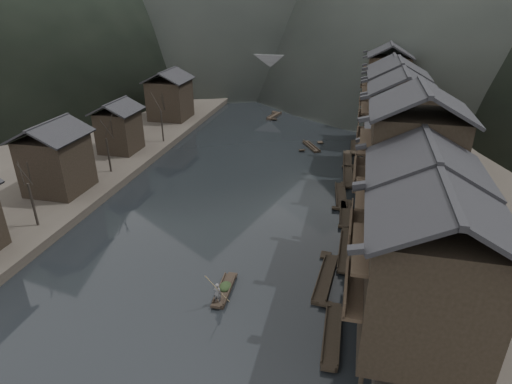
% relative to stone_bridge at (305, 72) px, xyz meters
% --- Properties ---
extents(water, '(300.00, 300.00, 0.00)m').
position_rel_stone_bridge_xyz_m(water, '(0.00, -72.00, -5.11)').
color(water, black).
rests_on(water, ground).
extents(right_bank, '(40.00, 200.00, 1.80)m').
position_rel_stone_bridge_xyz_m(right_bank, '(35.00, -32.00, -4.21)').
color(right_bank, '#2D2823').
rests_on(right_bank, ground).
extents(left_bank, '(40.00, 200.00, 1.20)m').
position_rel_stone_bridge_xyz_m(left_bank, '(-35.00, -32.00, -4.51)').
color(left_bank, '#2D2823').
rests_on(left_bank, ground).
extents(stilt_houses, '(9.00, 67.60, 15.93)m').
position_rel_stone_bridge_xyz_m(stilt_houses, '(17.28, -52.80, 3.69)').
color(stilt_houses, black).
rests_on(stilt_houses, ground).
extents(left_houses, '(8.10, 53.20, 8.73)m').
position_rel_stone_bridge_xyz_m(left_houses, '(-20.50, -51.88, 0.55)').
color(left_houses, black).
rests_on(left_houses, left_bank).
extents(bare_trees, '(3.49, 43.50, 6.97)m').
position_rel_stone_bridge_xyz_m(bare_trees, '(-17.00, -62.64, 1.11)').
color(bare_trees, black).
rests_on(bare_trees, left_bank).
extents(moored_sampans, '(2.98, 47.65, 0.47)m').
position_rel_stone_bridge_xyz_m(moored_sampans, '(12.10, -56.97, -4.91)').
color(moored_sampans, black).
rests_on(moored_sampans, water).
extents(midriver_boats, '(11.85, 21.74, 0.44)m').
position_rel_stone_bridge_xyz_m(midriver_boats, '(1.46, -29.16, -4.91)').
color(midriver_boats, black).
rests_on(midriver_boats, water).
extents(stone_bridge, '(40.00, 6.00, 9.00)m').
position_rel_stone_bridge_xyz_m(stone_bridge, '(0.00, 0.00, 0.00)').
color(stone_bridge, '#4C4C4F').
rests_on(stone_bridge, ground).
extents(hero_sampan, '(1.12, 4.59, 0.43)m').
position_rel_stone_bridge_xyz_m(hero_sampan, '(3.38, -74.46, -4.91)').
color(hero_sampan, black).
rests_on(hero_sampan, water).
extents(cargo_heap, '(1.01, 1.32, 0.60)m').
position_rel_stone_bridge_xyz_m(cargo_heap, '(3.39, -74.25, -4.38)').
color(cargo_heap, black).
rests_on(cargo_heap, hero_sampan).
extents(boatman, '(0.70, 0.49, 1.82)m').
position_rel_stone_bridge_xyz_m(boatman, '(3.32, -76.06, -3.77)').
color(boatman, '#525255').
rests_on(boatman, hero_sampan).
extents(bamboo_pole, '(1.69, 1.73, 3.88)m').
position_rel_stone_bridge_xyz_m(bamboo_pole, '(3.52, -76.06, -0.91)').
color(bamboo_pole, '#8C7A51').
rests_on(bamboo_pole, boatman).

